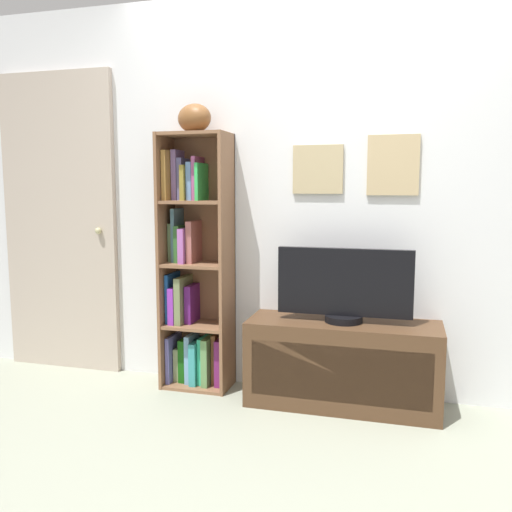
% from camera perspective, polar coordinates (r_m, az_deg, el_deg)
% --- Properties ---
extents(ground, '(5.20, 5.20, 0.04)m').
position_cam_1_polar(ground, '(2.60, 1.58, -22.86)').
color(ground, gray).
extents(back_wall, '(4.80, 0.08, 2.47)m').
position_cam_1_polar(back_wall, '(3.36, 6.39, 6.39)').
color(back_wall, silver).
rests_on(back_wall, ground).
extents(bookshelf, '(0.43, 0.27, 1.62)m').
position_cam_1_polar(bookshelf, '(3.48, -6.63, -2.27)').
color(bookshelf, brown).
rests_on(bookshelf, ground).
extents(football, '(0.30, 0.28, 0.17)m').
position_cam_1_polar(football, '(3.42, -6.57, 14.33)').
color(football, brown).
rests_on(football, bookshelf).
extents(tv_stand, '(1.12, 0.39, 0.51)m').
position_cam_1_polar(tv_stand, '(3.27, 9.18, -11.23)').
color(tv_stand, '#4C321F').
rests_on(tv_stand, ground).
extents(television, '(0.78, 0.22, 0.43)m').
position_cam_1_polar(television, '(3.15, 9.35, -3.15)').
color(television, black).
rests_on(television, tv_stand).
extents(door, '(0.87, 0.09, 2.07)m').
position_cam_1_polar(door, '(4.02, -20.11, 3.24)').
color(door, '#B5A695').
rests_on(door, ground).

